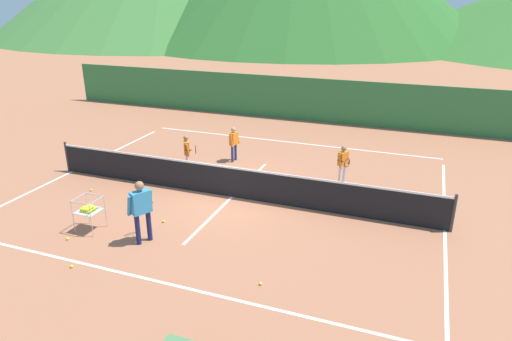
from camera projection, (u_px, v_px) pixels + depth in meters
The scene contains 18 objects.
ground_plane at pixel (232, 197), 13.81m from camera, with size 120.00×120.00×0.00m, color #A86647.
line_baseline_near at pixel (148, 279), 9.83m from camera, with size 12.03×0.08×0.01m, color white.
line_baseline_far at pixel (288, 142), 18.91m from camera, with size 12.03×0.08×0.01m, color white.
line_sideline_west at pixel (72, 171), 15.78m from camera, with size 0.08×10.40×0.01m, color white.
line_sideline_east at pixel (445, 231), 11.84m from camera, with size 0.08×10.40×0.01m, color white.
line_service_center at pixel (232, 197), 13.81m from camera, with size 0.08×6.05×0.01m, color white.
tennis_net at pixel (232, 182), 13.63m from camera, with size 12.38×0.08×1.05m.
instructor at pixel (141, 206), 10.97m from camera, with size 0.52×0.82×1.62m.
student_0 at pixel (187, 150), 15.54m from camera, with size 0.62×0.52×1.28m.
student_1 at pixel (234, 141), 16.50m from camera, with size 0.27×0.51×1.28m.
student_2 at pixel (343, 161), 14.58m from camera, with size 0.41×0.69×1.25m.
ball_cart at pixel (88, 209), 11.67m from camera, with size 0.58×0.58×0.90m.
tennis_ball_0 at pixel (68, 239), 11.38m from camera, with size 0.07×0.07×0.07m, color yellow.
tennis_ball_1 at pixel (164, 221), 12.25m from camera, with size 0.07×0.07×0.07m, color yellow.
tennis_ball_2 at pixel (261, 284), 9.62m from camera, with size 0.07×0.07×0.07m, color yellow.
tennis_ball_3 at pixel (91, 190), 14.21m from camera, with size 0.07×0.07×0.07m, color yellow.
tennis_ball_6 at pixel (72, 266), 10.23m from camera, with size 0.07×0.07×0.07m, color yellow.
windscreen_fence at pixel (311, 100), 21.69m from camera, with size 26.48×0.08×2.06m, color #33753D.
Camera 1 is at (5.10, -11.52, 5.75)m, focal length 32.03 mm.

